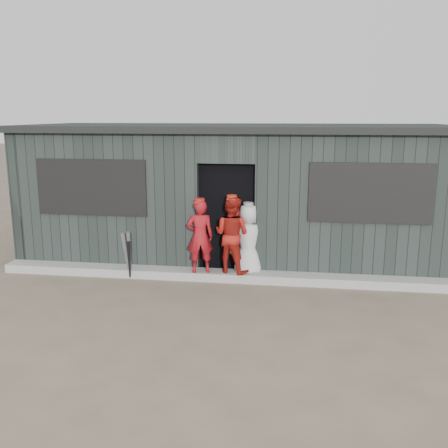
% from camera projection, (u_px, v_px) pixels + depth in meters
% --- Properties ---
extents(ground, '(80.00, 80.00, 0.00)m').
position_uv_depth(ground, '(206.00, 322.00, 6.92)').
color(ground, brown).
rests_on(ground, ground).
extents(curb, '(8.00, 0.36, 0.15)m').
position_uv_depth(curb, '(224.00, 276.00, 8.67)').
color(curb, gray).
rests_on(curb, ground).
extents(bat_left, '(0.13, 0.23, 0.85)m').
position_uv_depth(bat_left, '(126.00, 255.00, 8.65)').
color(bat_left, gray).
rests_on(bat_left, ground).
extents(bat_mid, '(0.12, 0.26, 0.87)m').
position_uv_depth(bat_mid, '(130.00, 255.00, 8.65)').
color(bat_mid, gray).
rests_on(bat_mid, ground).
extents(bat_right, '(0.15, 0.30, 0.73)m').
position_uv_depth(bat_right, '(129.00, 260.00, 8.57)').
color(bat_right, black).
rests_on(bat_right, ground).
extents(player_red_left, '(0.52, 0.41, 1.27)m').
position_uv_depth(player_red_left, '(200.00, 237.00, 8.49)').
color(player_red_left, maroon).
rests_on(player_red_left, curb).
extents(player_red_right, '(0.78, 0.71, 1.32)m').
position_uv_depth(player_red_right, '(232.00, 235.00, 8.51)').
color(player_red_right, '#A01B13').
rests_on(player_red_right, curb).
extents(player_grey_back, '(0.69, 0.50, 1.32)m').
position_uv_depth(player_grey_back, '(248.00, 241.00, 8.67)').
color(player_grey_back, silver).
rests_on(player_grey_back, ground).
extents(dugout, '(8.30, 3.30, 2.62)m').
position_uv_depth(dugout, '(236.00, 192.00, 10.04)').
color(dugout, black).
rests_on(dugout, ground).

